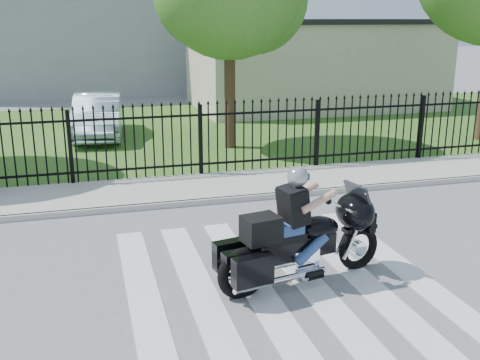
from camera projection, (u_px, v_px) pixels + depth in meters
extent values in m
plane|color=slate|center=(285.00, 288.00, 8.14)|extent=(120.00, 120.00, 0.00)
cube|color=#ADAAA3|center=(210.00, 187.00, 12.75)|extent=(40.00, 2.00, 0.12)
cube|color=#ADAAA3|center=(220.00, 200.00, 11.83)|extent=(40.00, 0.12, 0.12)
cube|color=#315F20|center=(166.00, 131.00, 19.25)|extent=(40.00, 12.00, 0.02)
cube|color=black|center=(201.00, 164.00, 13.60)|extent=(26.00, 0.04, 0.05)
cube|color=black|center=(200.00, 115.00, 13.26)|extent=(26.00, 0.04, 0.05)
cylinder|color=#382316|center=(230.00, 78.00, 16.27)|extent=(0.32, 0.32, 4.16)
cube|color=beige|center=(313.00, 66.00, 24.25)|extent=(10.00, 6.00, 3.50)
cube|color=black|center=(314.00, 21.00, 23.73)|extent=(10.20, 6.20, 0.20)
torus|color=black|center=(358.00, 248.00, 8.68)|extent=(0.73, 0.27, 0.71)
torus|color=black|center=(242.00, 273.00, 7.81)|extent=(0.77, 0.30, 0.76)
cube|color=black|center=(293.00, 248.00, 8.11)|extent=(1.37, 0.51, 0.31)
ellipsoid|color=black|center=(318.00, 228.00, 8.22)|extent=(0.71, 0.53, 0.34)
cube|color=black|center=(281.00, 238.00, 7.96)|extent=(0.72, 0.46, 0.10)
cube|color=silver|center=(302.00, 257.00, 8.22)|extent=(0.47, 0.39, 0.31)
ellipsoid|color=black|center=(355.00, 212.00, 8.47)|extent=(0.69, 0.84, 0.56)
cube|color=black|center=(261.00, 229.00, 7.77)|extent=(0.56, 0.48, 0.37)
cube|color=navy|center=(289.00, 228.00, 7.98)|extent=(0.41, 0.37, 0.19)
sphere|color=#9EA0A5|center=(298.00, 177.00, 7.83)|extent=(0.30, 0.30, 0.30)
imported|color=#A1BACB|center=(98.00, 116.00, 18.12)|extent=(1.84, 4.33, 1.39)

